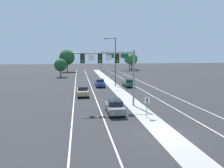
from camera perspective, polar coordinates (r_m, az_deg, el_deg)
name	(u,v)px	position (r m, az deg, el deg)	size (l,w,h in m)	color
ground_plane	(165,135)	(19.93, 13.56, -12.66)	(260.00, 260.00, 0.00)	#28282B
median_island	(123,95)	(36.61, 2.87, -2.85)	(2.40, 110.00, 0.15)	#9E9B93
lane_stripe_oncoming_center	(92,89)	(42.86, -5.19, -1.38)	(0.14, 100.00, 0.01)	silver
lane_stripe_receding_center	(139,88)	(44.42, 7.01, -1.07)	(0.14, 100.00, 0.01)	silver
edge_stripe_left	(75,90)	(42.79, -9.60, -1.47)	(0.14, 100.00, 0.01)	silver
edge_stripe_right	(155,88)	(45.42, 11.02, -0.96)	(0.14, 100.00, 0.01)	silver
overhead_signal_mast	(113,65)	(27.83, 0.26, 5.01)	(7.73, 0.44, 7.20)	gray
median_sign_post	(147,104)	(23.77, 9.04, -5.16)	(0.60, 0.10, 2.20)	gray
street_lamp_median	(114,59)	(45.74, 0.61, 6.53)	(2.58, 0.28, 10.00)	#4C4C51
car_oncoming_grey	(115,106)	(25.68, 0.70, -5.83)	(1.88, 4.49, 1.58)	slate
car_oncoming_tan	(83,91)	(36.41, -7.62, -1.78)	(1.90, 4.50, 1.58)	tan
car_oncoming_blue	(100,83)	(46.17, -3.17, 0.34)	(1.85, 4.48, 1.58)	navy
car_receding_green	(128,83)	(46.00, 4.27, 0.30)	(1.83, 4.47, 1.58)	#195633
highway_sign_gantry	(117,55)	(88.18, 1.39, 7.47)	(13.28, 0.42, 7.50)	gray
tree_far_right_c	(132,59)	(92.05, 5.13, 6.44)	(4.79, 4.79, 6.93)	#4C3823
tree_far_left_c	(67,57)	(84.64, -11.59, 6.79)	(5.74, 5.74, 8.31)	#4C3823
tree_far_left_b	(60,65)	(66.44, -13.21, 4.80)	(3.72, 3.72, 5.38)	#4C3823
tree_far_right_b	(130,58)	(99.45, 4.58, 6.65)	(4.95, 4.95, 7.16)	#4C3823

